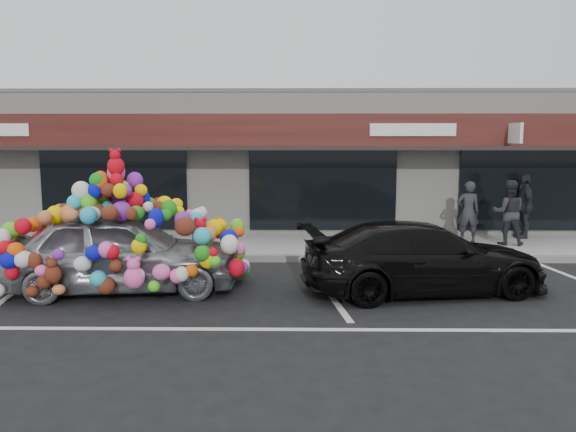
{
  "coord_description": "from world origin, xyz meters",
  "views": [
    {
      "loc": [
        2.22,
        -10.57,
        2.9
      ],
      "look_at": [
        2.06,
        1.4,
        1.25
      ],
      "focal_mm": 35.0,
      "sensor_mm": 36.0,
      "label": 1
    }
  ],
  "objects_px": {
    "toy_car": "(120,243)",
    "black_sedan": "(423,258)",
    "pedestrian_c": "(524,206)",
    "pedestrian_a": "(468,212)",
    "pedestrian_b": "(508,212)"
  },
  "relations": [
    {
      "from": "toy_car",
      "to": "pedestrian_c",
      "type": "xyz_separation_m",
      "value": [
        9.69,
        5.14,
        0.1
      ]
    },
    {
      "from": "pedestrian_a",
      "to": "black_sedan",
      "type": "bearing_deg",
      "value": 68.4
    },
    {
      "from": "black_sedan",
      "to": "pedestrian_b",
      "type": "xyz_separation_m",
      "value": [
        3.13,
        4.11,
        0.33
      ]
    },
    {
      "from": "black_sedan",
      "to": "toy_car",
      "type": "bearing_deg",
      "value": 80.22
    },
    {
      "from": "pedestrian_a",
      "to": "pedestrian_c",
      "type": "height_order",
      "value": "pedestrian_c"
    },
    {
      "from": "pedestrian_a",
      "to": "pedestrian_c",
      "type": "distance_m",
      "value": 1.91
    },
    {
      "from": "pedestrian_a",
      "to": "pedestrian_c",
      "type": "xyz_separation_m",
      "value": [
        1.76,
        0.72,
        0.08
      ]
    },
    {
      "from": "black_sedan",
      "to": "pedestrian_a",
      "type": "height_order",
      "value": "pedestrian_a"
    },
    {
      "from": "black_sedan",
      "to": "pedestrian_c",
      "type": "height_order",
      "value": "pedestrian_c"
    },
    {
      "from": "toy_car",
      "to": "pedestrian_a",
      "type": "distance_m",
      "value": 9.08
    },
    {
      "from": "toy_car",
      "to": "black_sedan",
      "type": "bearing_deg",
      "value": -96.25
    },
    {
      "from": "toy_car",
      "to": "pedestrian_a",
      "type": "relative_size",
      "value": 3.03
    },
    {
      "from": "toy_car",
      "to": "pedestrian_b",
      "type": "height_order",
      "value": "toy_car"
    },
    {
      "from": "toy_car",
      "to": "black_sedan",
      "type": "distance_m",
      "value": 5.76
    },
    {
      "from": "toy_car",
      "to": "pedestrian_a",
      "type": "bearing_deg",
      "value": -67.09
    }
  ]
}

